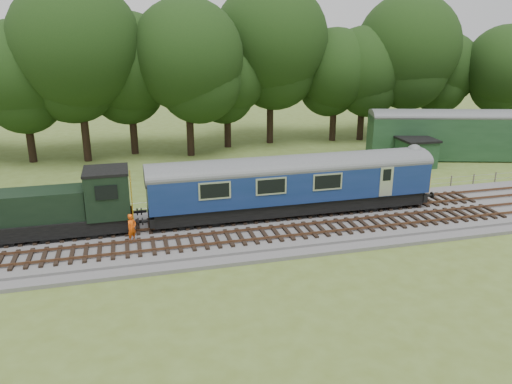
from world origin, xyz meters
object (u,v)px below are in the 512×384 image
object	(u,v)px
dmu_railcar	(292,180)
worker	(132,228)
parked_coach	(466,132)
shunter_loco	(59,208)

from	to	relation	value
dmu_railcar	worker	distance (m)	10.32
dmu_railcar	worker	bearing A→B (deg)	-168.42
dmu_railcar	parked_coach	xyz separation A→B (m)	(20.71, 10.85, -0.05)
dmu_railcar	worker	world-z (taller)	dmu_railcar
worker	parked_coach	world-z (taller)	parked_coach
dmu_railcar	shunter_loco	distance (m)	13.94
dmu_railcar	parked_coach	distance (m)	23.38
dmu_railcar	worker	xyz separation A→B (m)	(-10.01, -2.05, -1.43)
shunter_loco	dmu_railcar	bearing A→B (deg)	-0.00
dmu_railcar	parked_coach	size ratio (longest dim) A/B	1.01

